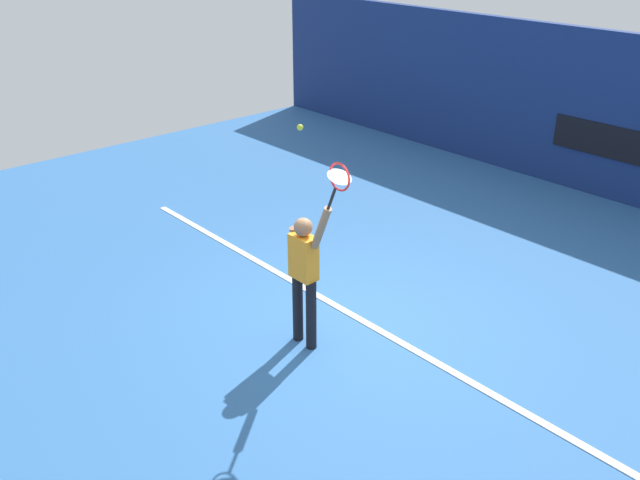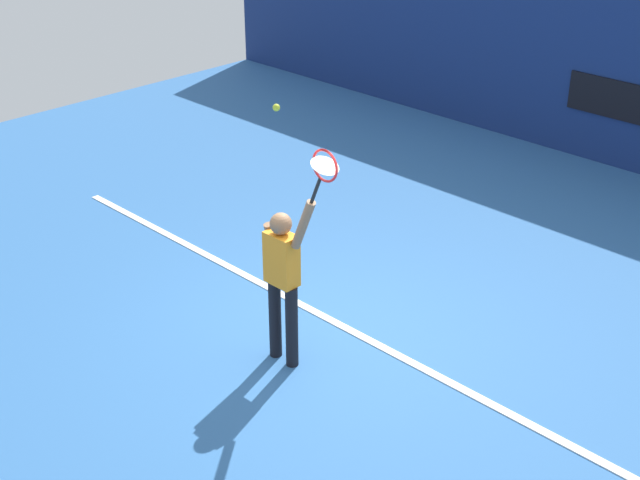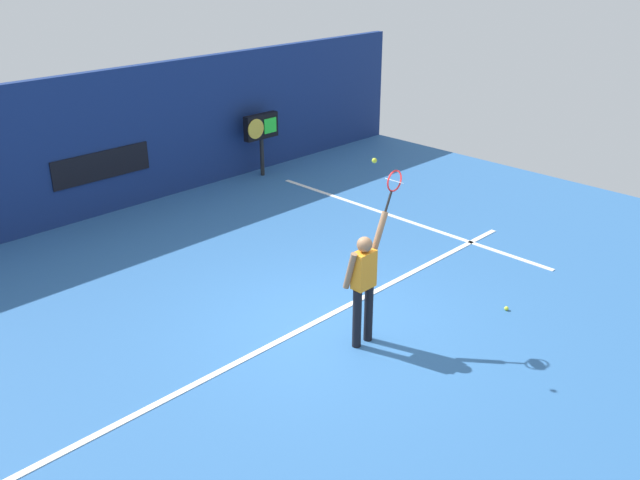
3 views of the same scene
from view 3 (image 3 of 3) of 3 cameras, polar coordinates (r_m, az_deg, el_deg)
ground_plane at (r=10.63m, az=0.88°, el=-7.13°), size 18.00×18.00×0.00m
back_wall at (r=15.15m, az=-17.97°, el=7.47°), size 18.00×0.20×2.98m
sponsor_banner_center at (r=15.16m, az=-17.55°, el=5.88°), size 2.20×0.03×0.60m
court_baseline at (r=10.77m, az=-0.05°, el=-6.64°), size 10.00×0.10×0.01m
court_sideline at (r=14.64m, az=6.58°, el=1.78°), size 0.10×7.00×0.01m
tennis_player at (r=9.76m, az=3.62°, el=-3.41°), size 0.71×0.31×1.96m
tennis_racket at (r=9.64m, az=6.11°, el=4.68°), size 0.41×0.27×0.62m
tennis_ball at (r=9.07m, az=4.51°, el=6.55°), size 0.07×0.07×0.07m
scoreboard_clock at (r=16.98m, az=-4.88°, el=9.13°), size 0.96×0.20×1.54m
spare_ball at (r=11.43m, az=15.13°, el=-5.47°), size 0.07×0.07×0.07m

